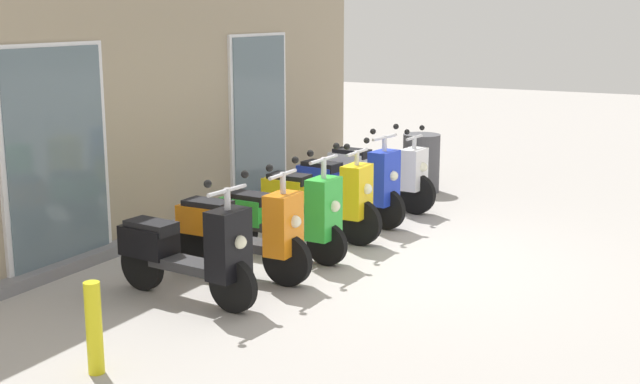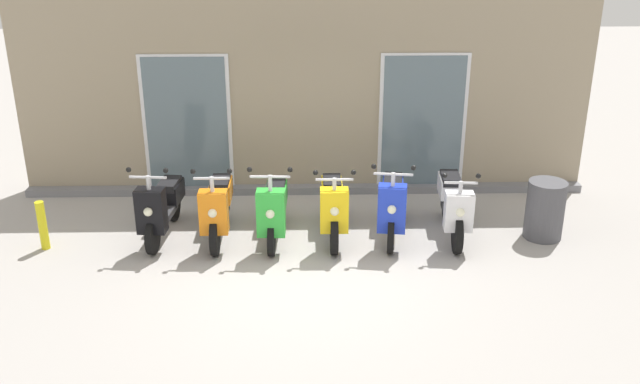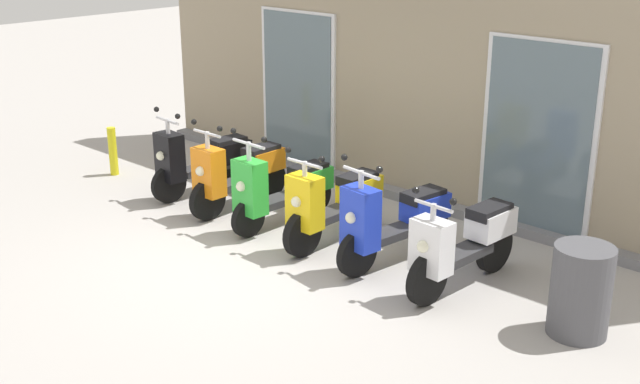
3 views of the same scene
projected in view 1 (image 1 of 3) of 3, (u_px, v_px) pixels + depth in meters
The scene contains 10 objects.
ground_plane at pixel (380, 258), 8.94m from camera, with size 40.00×40.00×0.00m, color #A8A39E.
storefront_facade at pixel (162, 94), 9.90m from camera, with size 9.16×0.50×3.38m.
scooter_black at pixel (188, 250), 7.53m from camera, with size 0.56×1.59×1.23m.
scooter_orange at pixel (243, 230), 8.19m from camera, with size 0.55×1.56×1.23m.
scooter_green at pixel (285, 215), 8.86m from camera, with size 0.60×1.57×1.26m.
scooter_yellow at pixel (320, 199), 9.59m from camera, with size 0.57×1.58×1.20m.
scooter_blue at pixel (351, 184), 10.31m from camera, with size 0.61×1.60×1.26m.
scooter_white at pixel (379, 173), 11.07m from camera, with size 0.51×1.64×1.14m.
trash_bin at pixel (421, 163), 12.16m from camera, with size 0.54×0.54×0.85m, color #4C4C51.
curb_bollard at pixel (94, 328), 6.04m from camera, with size 0.12×0.12×0.70m, color yellow.
Camera 1 is at (-7.88, -3.46, 2.61)m, focal length 46.75 mm.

